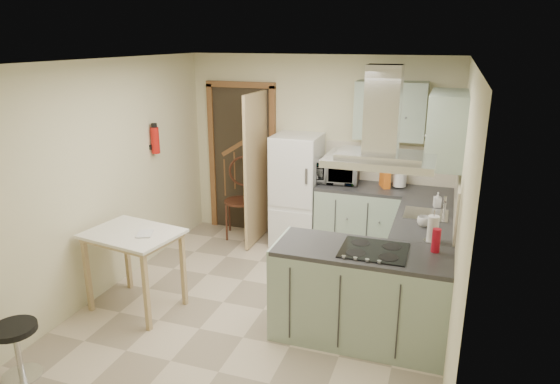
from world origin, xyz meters
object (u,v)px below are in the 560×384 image
at_px(extractor_hood, 380,161).
at_px(drop_leaf_table, 136,270).
at_px(bentwood_chair, 240,201).
at_px(stool, 18,351).
at_px(fridge, 297,191).
at_px(microwave, 338,171).
at_px(peninsula, 360,295).

height_order(extractor_hood, drop_leaf_table, extractor_hood).
relative_size(extractor_hood, bentwood_chair, 0.88).
xyz_separation_m(bentwood_chair, stool, (-0.51, -3.45, -0.27)).
relative_size(fridge, microwave, 2.82).
xyz_separation_m(fridge, extractor_hood, (1.32, -1.98, 0.97)).
distance_m(fridge, peninsula, 2.35).
distance_m(extractor_hood, drop_leaf_table, 2.71).
height_order(extractor_hood, stool, extractor_hood).
relative_size(fridge, peninsula, 0.97).
relative_size(fridge, extractor_hood, 1.67).
xyz_separation_m(drop_leaf_table, microwave, (1.59, 2.23, 0.63)).
relative_size(peninsula, microwave, 2.91).
bearing_deg(stool, bentwood_chair, 81.66).
relative_size(peninsula, extractor_hood, 1.72).
xyz_separation_m(drop_leaf_table, stool, (-0.28, -1.27, -0.18)).
height_order(fridge, microwave, fridge).
bearing_deg(fridge, bentwood_chair, 179.88).
bearing_deg(fridge, extractor_hood, -56.21).
height_order(peninsula, microwave, microwave).
distance_m(drop_leaf_table, microwave, 2.80).
relative_size(bentwood_chair, microwave, 1.92).
xyz_separation_m(fridge, peninsula, (1.22, -1.98, -0.30)).
xyz_separation_m(peninsula, microwave, (-0.69, 2.03, 0.60)).
xyz_separation_m(extractor_hood, bentwood_chair, (-2.15, 1.98, -1.21)).
distance_m(drop_leaf_table, bentwood_chair, 2.19).
distance_m(drop_leaf_table, stool, 1.32).
bearing_deg(stool, fridge, 68.93).
xyz_separation_m(peninsula, extractor_hood, (0.10, 0.00, 1.27)).
height_order(fridge, stool, fridge).
distance_m(peninsula, extractor_hood, 1.27).
bearing_deg(stool, peninsula, 29.91).
bearing_deg(extractor_hood, bentwood_chair, 137.30).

